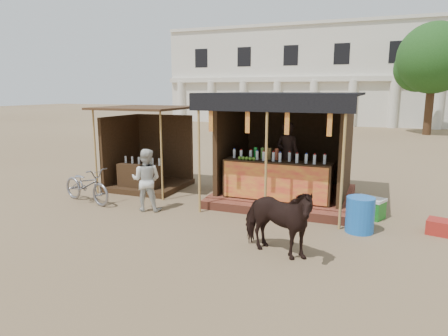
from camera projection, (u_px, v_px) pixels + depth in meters
ground at (194, 237)px, 7.83m from camera, size 120.00×120.00×0.00m
main_stall at (285, 161)px, 10.34m from camera, size 3.60×3.61×2.78m
secondary_stall at (145, 159)px, 11.76m from camera, size 2.40×2.40×2.38m
cow at (276, 221)px, 6.87m from camera, size 1.63×1.10×1.27m
motorbike at (87, 185)px, 10.20m from camera, size 1.85×1.04×0.92m
bystander at (146, 180)px, 9.47m from camera, size 0.83×0.71×1.50m
blue_barrel at (360, 215)px, 8.08m from camera, size 0.69×0.69×0.73m
red_crate at (438, 227)px, 8.01m from camera, size 0.51×0.52×0.29m
cooler at (369, 207)px, 9.03m from camera, size 0.76×0.65×0.46m
background_building at (321, 77)px, 35.11m from camera, size 26.00×7.45×8.18m
tree at (430, 61)px, 25.05m from camera, size 4.50×4.40×7.00m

